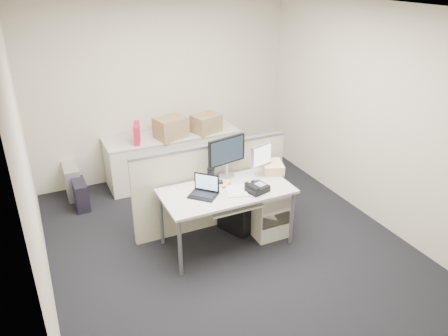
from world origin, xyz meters
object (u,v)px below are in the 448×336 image
monitor_main (227,157)px  desk_phone (257,189)px  laptop (203,187)px  desk (227,195)px

monitor_main → desk_phone: size_ratio=2.19×
monitor_main → laptop: 0.58m
laptop → desk_phone: (0.60, -0.16, -0.07)m
laptop → monitor_main: bearing=82.5°
desk → laptop: size_ratio=5.05×
desk → desk_phone: bearing=-31.0°
monitor_main → desk_phone: bearing=-84.8°
monitor_main → laptop: size_ratio=1.71×
desk → laptop: (-0.30, -0.02, 0.18)m
desk → desk_phone: (0.30, -0.18, 0.10)m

